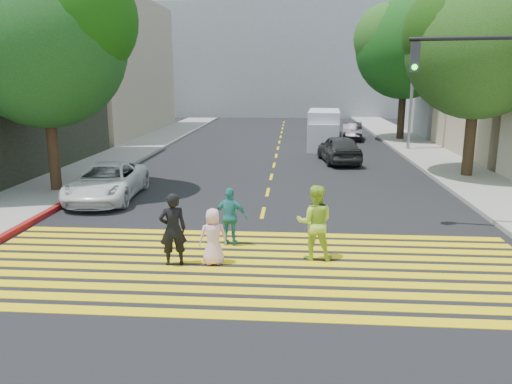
# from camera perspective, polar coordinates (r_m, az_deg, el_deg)

# --- Properties ---
(ground) EXTENTS (120.00, 120.00, 0.00)m
(ground) POSITION_cam_1_polar(r_m,az_deg,el_deg) (10.67, -1.24, -11.04)
(ground) COLOR black
(sidewalk_left) EXTENTS (3.00, 40.00, 0.15)m
(sidewalk_left) POSITION_cam_1_polar(r_m,az_deg,el_deg) (33.34, -12.25, 5.42)
(sidewalk_left) COLOR gray
(sidewalk_left) RESTS_ON ground
(sidewalk_right) EXTENTS (3.00, 60.00, 0.15)m
(sidewalk_right) POSITION_cam_1_polar(r_m,az_deg,el_deg) (26.17, 21.04, 2.80)
(sidewalk_right) COLOR gray
(sidewalk_right) RESTS_ON ground
(curb_red) EXTENTS (0.20, 8.00, 0.16)m
(curb_red) POSITION_cam_1_polar(r_m,az_deg,el_deg) (18.06, -21.63, -1.55)
(curb_red) COLOR maroon
(curb_red) RESTS_ON ground
(crosswalk) EXTENTS (13.40, 5.30, 0.01)m
(crosswalk) POSITION_cam_1_polar(r_m,az_deg,el_deg) (11.83, -0.64, -8.49)
(crosswalk) COLOR yellow
(crosswalk) RESTS_ON ground
(lane_line) EXTENTS (0.12, 34.40, 0.01)m
(lane_line) POSITION_cam_1_polar(r_m,az_deg,el_deg) (32.49, 2.61, 5.39)
(lane_line) COLOR yellow
(lane_line) RESTS_ON ground
(building_left_tan) EXTENTS (12.00, 16.00, 10.00)m
(building_left_tan) POSITION_cam_1_polar(r_m,az_deg,el_deg) (41.33, -20.46, 13.19)
(building_left_tan) COLOR tan
(building_left_tan) RESTS_ON ground
(building_right_grey) EXTENTS (10.00, 10.00, 10.00)m
(building_right_grey) POSITION_cam_1_polar(r_m,az_deg,el_deg) (42.10, 24.46, 12.84)
(building_right_grey) COLOR gray
(building_right_grey) RESTS_ON ground
(backdrop_block) EXTENTS (30.00, 8.00, 12.00)m
(backdrop_block) POSITION_cam_1_polar(r_m,az_deg,el_deg) (57.72, 3.49, 14.71)
(backdrop_block) COLOR gray
(backdrop_block) RESTS_ON ground
(tree_left) EXTENTS (7.33, 6.98, 8.55)m
(tree_left) POSITION_cam_1_polar(r_m,az_deg,el_deg) (20.14, -22.96, 16.11)
(tree_left) COLOR #3C2818
(tree_left) RESTS_ON ground
(tree_right_near) EXTENTS (7.47, 7.13, 8.63)m
(tree_right_near) POSITION_cam_1_polar(r_m,az_deg,el_deg) (23.40, 24.38, 15.61)
(tree_right_near) COLOR #382D1B
(tree_right_near) RESTS_ON ground
(tree_right_far) EXTENTS (7.70, 7.14, 9.60)m
(tree_right_far) POSITION_cam_1_polar(r_m,az_deg,el_deg) (36.00, 16.91, 15.94)
(tree_right_far) COLOR black
(tree_right_far) RESTS_ON ground
(pedestrian_man) EXTENTS (0.74, 0.62, 1.74)m
(pedestrian_man) POSITION_cam_1_polar(r_m,az_deg,el_deg) (11.84, -9.48, -4.23)
(pedestrian_man) COLOR black
(pedestrian_man) RESTS_ON ground
(pedestrian_woman) EXTENTS (0.90, 0.71, 1.84)m
(pedestrian_woman) POSITION_cam_1_polar(r_m,az_deg,el_deg) (12.13, 6.72, -3.47)
(pedestrian_woman) COLOR #B1D83C
(pedestrian_woman) RESTS_ON ground
(pedestrian_child) EXTENTS (0.76, 0.60, 1.36)m
(pedestrian_child) POSITION_cam_1_polar(r_m,az_deg,el_deg) (11.82, -4.93, -5.10)
(pedestrian_child) COLOR #F2B9CC
(pedestrian_child) RESTS_ON ground
(pedestrian_extra) EXTENTS (0.95, 0.49, 1.55)m
(pedestrian_extra) POSITION_cam_1_polar(r_m,az_deg,el_deg) (13.05, -2.94, -2.86)
(pedestrian_extra) COLOR teal
(pedestrian_extra) RESTS_ON ground
(white_sedan) EXTENTS (2.42, 4.77, 1.29)m
(white_sedan) POSITION_cam_1_polar(r_m,az_deg,el_deg) (18.77, -16.67, 1.13)
(white_sedan) COLOR silver
(white_sedan) RESTS_ON ground
(dark_car_near) EXTENTS (2.23, 4.39, 1.43)m
(dark_car_near) POSITION_cam_1_polar(r_m,az_deg,el_deg) (26.07, 9.48, 4.89)
(dark_car_near) COLOR black
(dark_car_near) RESTS_ON ground
(silver_car) EXTENTS (2.39, 5.05, 1.42)m
(silver_car) POSITION_cam_1_polar(r_m,az_deg,el_deg) (38.70, 8.07, 7.56)
(silver_car) COLOR #A9A9A9
(silver_car) RESTS_ON ground
(dark_car_parked) EXTENTS (1.61, 3.74, 1.20)m
(dark_car_parked) POSITION_cam_1_polar(r_m,az_deg,el_deg) (35.78, 10.93, 6.83)
(dark_car_parked) COLOR black
(dark_car_parked) RESTS_ON ground
(white_van) EXTENTS (2.15, 5.00, 2.31)m
(white_van) POSITION_cam_1_polar(r_m,az_deg,el_deg) (31.23, 7.73, 6.98)
(white_van) COLOR silver
(white_van) RESTS_ON ground
(traffic_signal) EXTENTS (3.88, 0.78, 5.73)m
(traffic_signal) POSITION_cam_1_polar(r_m,az_deg,el_deg) (15.28, 27.16, 9.24)
(traffic_signal) COLOR black
(traffic_signal) RESTS_ON ground
(street_lamp) EXTENTS (2.22, 0.25, 9.81)m
(street_lamp) POSITION_cam_1_polar(r_m,az_deg,el_deg) (30.77, 17.27, 14.90)
(street_lamp) COLOR gray
(street_lamp) RESTS_ON ground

